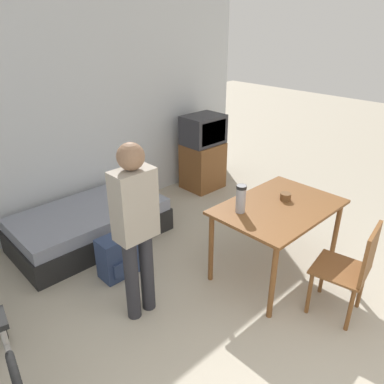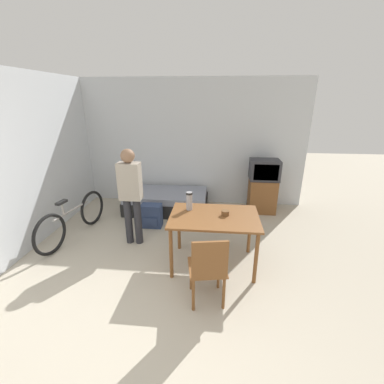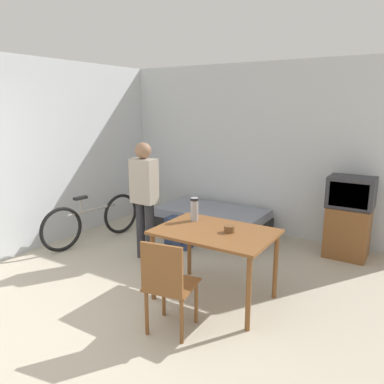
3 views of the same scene
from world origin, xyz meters
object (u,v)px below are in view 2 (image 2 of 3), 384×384
Objects in this scene: tv at (263,186)px; person_standing at (131,191)px; mate_bowl at (225,213)px; bicycle at (73,219)px; wooden_chair at (208,268)px; thermos_flask at (189,200)px; dining_table at (214,222)px; backpack at (152,216)px; daybed at (167,201)px.

tv is 0.71× the size of person_standing.
bicycle is at bearing 168.44° from mate_bowl.
thermos_flask is (-0.32, 0.97, 0.41)m from wooden_chair.
wooden_chair is at bearing -93.43° from dining_table.
tv is at bearing 23.07° from bicycle.
backpack is at bearing 22.14° from bicycle.
daybed is at bearing 110.51° from wooden_chair.
dining_table is 0.81m from wooden_chair.
tv is 3.70m from bicycle.
daybed is 1.92m from thermos_flask.
mate_bowl is at bearing -16.12° from thermos_flask.
tv is 1.23× the size of wooden_chair.
bicycle is 6.36× the size of thermos_flask.
thermos_flask is 1.38m from backpack.
tv is 10.56× the size of mate_bowl.
person_standing is 3.59× the size of backpack.
tv is 2.38m from backpack.
thermos_flask is at bearing -10.39° from bicycle.
wooden_chair reaches higher than daybed.
person_standing is 1.54m from mate_bowl.
mate_bowl is at bearing -16.76° from person_standing.
tv reaches higher than wooden_chair.
wooden_chair is at bearing -58.82° from backpack.
person_standing is at bearing -4.23° from bicycle.
bicycle is at bearing 150.27° from wooden_chair.
bicycle reaches higher than backpack.
person_standing is (-1.27, 1.27, 0.40)m from wooden_chair.
mate_bowl is (1.47, -0.44, -0.11)m from person_standing.
backpack is at bearing 132.48° from thermos_flask.
thermos_flask is 0.60× the size of backpack.
daybed is at bearing 123.17° from mate_bowl.
tv is 2.79m from person_standing.
person_standing reaches higher than tv.
dining_table is 1.42m from person_standing.
wooden_chair is at bearing -110.34° from tv.
backpack is (0.15, 0.58, -0.70)m from person_standing.
bicycle is (-1.38, -1.28, 0.13)m from daybed.
daybed is 16.32× the size of mate_bowl.
wooden_chair is 0.54× the size of bicycle.
daybed is 1.56m from person_standing.
thermos_flask reaches higher than wooden_chair.
wooden_chair reaches higher than bicycle.
person_standing is 1.00m from thermos_flask.
person_standing is at bearing -101.99° from daybed.
thermos_flask is (-0.36, 0.18, 0.24)m from dining_table.
wooden_chair is 3.42× the size of thermos_flask.
wooden_chair is at bearing -103.35° from mate_bowl.
dining_table is 2.75× the size of backpack.
wooden_chair reaches higher than dining_table.
backpack is at bearing -100.00° from daybed.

